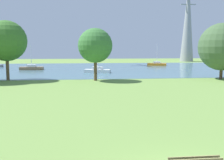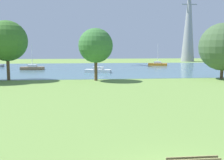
# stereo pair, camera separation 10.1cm
# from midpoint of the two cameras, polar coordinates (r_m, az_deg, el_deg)

# --- Properties ---
(ground_plane) EXTENTS (160.00, 160.00, 0.00)m
(ground_plane) POSITION_cam_midpoint_polar(r_m,az_deg,el_deg) (30.47, 1.05, -1.61)
(ground_plane) COLOR olive
(water_surface) EXTENTS (140.00, 40.00, 0.02)m
(water_surface) POSITION_cam_midpoint_polar(r_m,az_deg,el_deg) (58.20, -2.19, 2.54)
(water_surface) COLOR slate
(water_surface) RESTS_ON ground
(sailboat_white) EXTENTS (5.03, 2.97, 7.22)m
(sailboat_white) POSITION_cam_midpoint_polar(r_m,az_deg,el_deg) (48.18, -3.03, 2.14)
(sailboat_white) COLOR white
(sailboat_white) RESTS_ON water_surface
(sailboat_brown) EXTENTS (4.84, 1.63, 5.33)m
(sailboat_brown) POSITION_cam_midpoint_polar(r_m,az_deg,el_deg) (57.01, -16.97, 2.58)
(sailboat_brown) COLOR brown
(sailboat_brown) RESTS_ON water_surface
(sailboat_orange) EXTENTS (5.03, 2.93, 5.83)m
(sailboat_orange) POSITION_cam_midpoint_polar(r_m,az_deg,el_deg) (68.27, 9.98, 3.48)
(sailboat_orange) COLOR orange
(sailboat_orange) RESTS_ON water_surface
(tree_east_far) EXTENTS (5.70, 5.70, 8.40)m
(tree_east_far) POSITION_cam_midpoint_polar(r_m,az_deg,el_deg) (39.68, -21.93, 7.92)
(tree_east_far) COLOR brown
(tree_east_far) RESTS_ON ground
(tree_west_far) EXTENTS (4.80, 4.80, 7.31)m
(tree_west_far) POSITION_cam_midpoint_polar(r_m,az_deg,el_deg) (36.50, -3.50, 7.51)
(tree_west_far) COLOR brown
(tree_west_far) RESTS_ON ground
(tree_west_near) EXTENTS (6.93, 6.93, 8.20)m
(tree_west_near) POSITION_cam_midpoint_polar(r_m,az_deg,el_deg) (41.53, 23.17, 6.68)
(tree_west_near) COLOR brown
(tree_west_near) RESTS_ON ground
(electricity_pylon) EXTENTS (6.40, 4.40, 27.26)m
(electricity_pylon) POSITION_cam_midpoint_polar(r_m,az_deg,el_deg) (92.42, 16.46, 12.40)
(electricity_pylon) COLOR gray
(electricity_pylon) RESTS_ON ground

